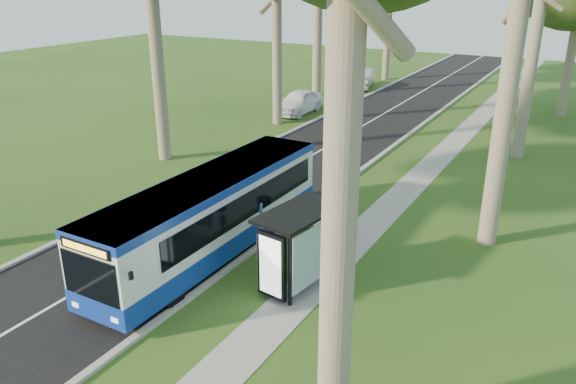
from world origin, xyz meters
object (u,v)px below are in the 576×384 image
Objects in this scene: bus_stop_sign at (261,227)px; bus_shelter at (297,239)px; litter_bin at (311,220)px; car_silver at (362,79)px; bus at (212,215)px; car_white at (298,102)px.

bus_stop_sign is 2.09m from bus_shelter.
litter_bin is at bearing 119.36° from bus_shelter.
bus_stop_sign is 0.48× the size of car_silver.
bus is 4.02m from bus_shelter.
bus is 33.77m from car_silver.
car_silver is at bearing 117.50° from bus_shelter.
car_white is at bearing 110.80° from bus.
bus_shelter is 0.66× the size of car_white.
bus is at bearing -91.09° from car_silver.
car_silver is at bearing 108.75° from litter_bin.
bus_shelter is 35.58m from car_silver.
bus_stop_sign is at bearing 3.05° from bus.
bus_stop_sign is (2.06, 0.10, -0.06)m from bus.
bus is at bearing -124.84° from litter_bin.
litter_bin is at bearing -60.93° from car_white.
bus_shelter is 3.08× the size of litter_bin.
bus is 10.65× the size of litter_bin.
car_white is (-7.96, 21.34, -0.71)m from bus.
car_silver is at bearing 87.67° from car_white.
bus_shelter is (1.87, -0.85, 0.37)m from bus_stop_sign.
bus_stop_sign is at bearing -87.68° from car_silver.
bus reaches higher than car_silver.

